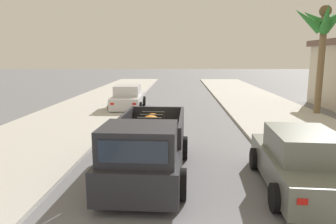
# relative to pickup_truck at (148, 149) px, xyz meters

# --- Properties ---
(sidewalk_left) EXTENTS (5.28, 60.00, 0.12)m
(sidewalk_left) POSITION_rel_pickup_truck_xyz_m (-4.96, 5.75, -0.75)
(sidewalk_left) COLOR beige
(sidewalk_left) RESTS_ON ground
(sidewalk_right) EXTENTS (5.28, 60.00, 0.12)m
(sidewalk_right) POSITION_rel_pickup_truck_xyz_m (6.38, 5.75, -0.75)
(sidewalk_right) COLOR beige
(sidewalk_right) RESTS_ON ground
(curb_left) EXTENTS (0.16, 60.00, 0.10)m
(curb_left) POSITION_rel_pickup_truck_xyz_m (-3.72, 5.75, -0.76)
(curb_left) COLOR silver
(curb_left) RESTS_ON ground
(curb_right) EXTENTS (0.16, 60.00, 0.10)m
(curb_right) POSITION_rel_pickup_truck_xyz_m (5.14, 5.75, -0.76)
(curb_right) COLOR silver
(curb_right) RESTS_ON ground
(pickup_truck) EXTENTS (2.33, 5.26, 1.80)m
(pickup_truck) POSITION_rel_pickup_truck_xyz_m (0.00, 0.00, 0.00)
(pickup_truck) COLOR #28282D
(pickup_truck) RESTS_ON ground
(car_right_near) EXTENTS (2.13, 4.31, 1.54)m
(car_right_near) POSITION_rel_pickup_truck_xyz_m (-2.46, 11.21, -0.10)
(car_right_near) COLOR silver
(car_right_near) RESTS_ON ground
(car_left_mid) EXTENTS (2.20, 4.34, 1.54)m
(car_left_mid) POSITION_rel_pickup_truck_xyz_m (3.99, -0.67, -0.10)
(car_left_mid) COLOR slate
(car_left_mid) RESTS_ON ground
(palm_tree_left_fore) EXTENTS (3.33, 3.84, 6.15)m
(palm_tree_left_fore) POSITION_rel_pickup_truck_xyz_m (8.83, 9.60, 4.19)
(palm_tree_left_fore) COLOR brown
(palm_tree_left_fore) RESTS_ON ground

